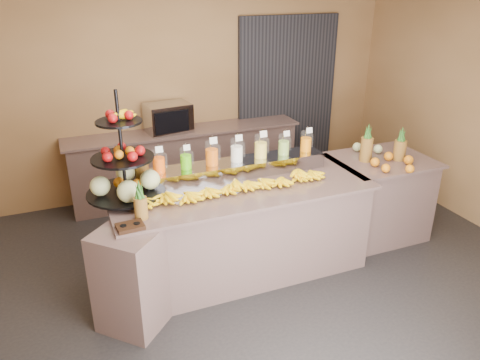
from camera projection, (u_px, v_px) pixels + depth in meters
ground at (253, 285)px, 4.56m from camera, size 6.00×6.00×0.00m
room_envelope at (240, 76)px, 4.55m from camera, size 6.04×5.02×2.82m
buffet_counter at (232, 233)px, 4.56m from camera, size 2.75×1.25×0.93m
right_counter at (376, 197)px, 5.30m from camera, size 1.08×0.88×0.93m
back_ledge at (186, 163)px, 6.29m from camera, size 3.10×0.55×0.93m
pitcher_tray at (237, 168)px, 4.68m from camera, size 1.85×0.30×0.15m
juice_pitcher_orange_a at (159, 163)px, 4.34m from camera, size 0.12×0.12×0.29m
juice_pitcher_green at (186, 160)px, 4.43m from camera, size 0.11×0.11×0.27m
juice_pitcher_orange_b at (212, 155)px, 4.52m from camera, size 0.13×0.13×0.31m
juice_pitcher_milk at (237, 152)px, 4.61m from camera, size 0.12×0.13×0.30m
juice_pitcher_lemon at (261, 148)px, 4.70m from camera, size 0.13×0.13×0.31m
juice_pitcher_lime at (284, 146)px, 4.79m from camera, size 0.11×0.12×0.28m
juice_pitcher_orange_c at (306, 142)px, 4.88m from camera, size 0.12×0.12×0.28m
banana_heap at (236, 184)px, 4.35m from camera, size 1.90×0.17×0.16m
fruit_stand at (130, 172)px, 4.14m from camera, size 0.86×0.86×0.98m
condiment_caddy at (130, 226)px, 3.70m from camera, size 0.22×0.18×0.03m
pineapple_left_a at (141, 205)px, 3.82m from camera, size 0.11×0.11×0.35m
pineapple_left_b at (142, 170)px, 4.42m from camera, size 0.13×0.13×0.41m
right_fruit_pile at (388, 157)px, 4.96m from camera, size 0.50×0.47×0.26m
oven_warmer at (168, 118)px, 5.96m from camera, size 0.59×0.45×0.37m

